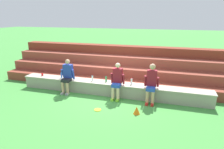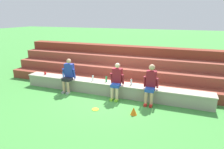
% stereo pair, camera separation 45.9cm
% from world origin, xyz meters
% --- Properties ---
extents(ground_plane, '(80.00, 80.00, 0.00)m').
position_xyz_m(ground_plane, '(0.00, 0.00, 0.00)').
color(ground_plane, '#428E3D').
extents(stone_seating_wall, '(7.75, 0.55, 0.51)m').
position_xyz_m(stone_seating_wall, '(0.00, 0.26, 0.27)').
color(stone_seating_wall, gray).
rests_on(stone_seating_wall, ground).
extents(brick_bleachers, '(10.99, 2.33, 1.65)m').
position_xyz_m(brick_bleachers, '(0.00, 2.10, 0.62)').
color(brick_bleachers, brown).
rests_on(brick_bleachers, ground).
extents(person_far_left, '(0.56, 0.59, 1.39)m').
position_xyz_m(person_far_left, '(-1.76, -0.00, 0.74)').
color(person_far_left, tan).
rests_on(person_far_left, ground).
extents(person_left_of_center, '(0.54, 0.58, 1.39)m').
position_xyz_m(person_left_of_center, '(0.36, -0.00, 0.73)').
color(person_left_of_center, beige).
rests_on(person_left_of_center, ground).
extents(person_center, '(0.54, 0.61, 1.44)m').
position_xyz_m(person_center, '(1.65, 0.01, 0.77)').
color(person_center, tan).
rests_on(person_center, ground).
extents(water_bottle_mid_left, '(0.07, 0.07, 0.25)m').
position_xyz_m(water_bottle_mid_left, '(-0.17, 0.29, 0.63)').
color(water_bottle_mid_left, green).
rests_on(water_bottle_mid_left, stone_seating_wall).
extents(water_bottle_mid_right, '(0.07, 0.07, 0.24)m').
position_xyz_m(water_bottle_mid_right, '(-0.75, 0.24, 0.63)').
color(water_bottle_mid_right, silver).
rests_on(water_bottle_mid_right, stone_seating_wall).
extents(water_bottle_center_gap, '(0.07, 0.07, 0.26)m').
position_xyz_m(water_bottle_center_gap, '(0.87, 0.29, 0.63)').
color(water_bottle_center_gap, silver).
rests_on(water_bottle_center_gap, stone_seating_wall).
extents(water_bottle_near_left, '(0.06, 0.06, 0.26)m').
position_xyz_m(water_bottle_near_left, '(-2.17, 0.22, 0.64)').
color(water_bottle_near_left, blue).
rests_on(water_bottle_near_left, stone_seating_wall).
extents(plastic_cup_left_end, '(0.09, 0.09, 0.11)m').
position_xyz_m(plastic_cup_left_end, '(-3.17, 0.28, 0.57)').
color(plastic_cup_left_end, red).
rests_on(plastic_cup_left_end, stone_seating_wall).
extents(frisbee, '(0.24, 0.24, 0.02)m').
position_xyz_m(frisbee, '(0.00, -1.18, 0.01)').
color(frisbee, yellow).
rests_on(frisbee, ground).
extents(sports_cone, '(0.22, 0.22, 0.26)m').
position_xyz_m(sports_cone, '(1.32, -1.07, 0.13)').
color(sports_cone, orange).
rests_on(sports_cone, ground).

